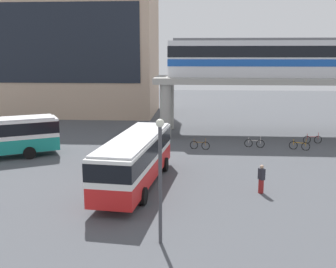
{
  "coord_description": "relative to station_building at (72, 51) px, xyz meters",
  "views": [
    {
      "loc": [
        4.52,
        -23.92,
        8.23
      ],
      "look_at": [
        2.38,
        6.12,
        2.2
      ],
      "focal_mm": 42.52,
      "sensor_mm": 36.0,
      "label": 1
    }
  ],
  "objects": [
    {
      "name": "bicycle_red",
      "position": [
        28.38,
        -17.82,
        -8.39
      ],
      "size": [
        1.79,
        0.23,
        1.04
      ],
      "color": "black",
      "rests_on": "ground_plane"
    },
    {
      "name": "ground_plane",
      "position": [
        12.85,
        -21.44,
        -8.75
      ],
      "size": [
        120.0,
        120.0,
        0.0
      ],
      "primitive_type": "plane",
      "color": "#47494F"
    },
    {
      "name": "train",
      "position": [
        27.33,
        -13.91,
        -0.79
      ],
      "size": [
        25.75,
        2.96,
        3.84
      ],
      "color": "silver",
      "rests_on": "elevated_platform"
    },
    {
      "name": "bicycle_orange",
      "position": [
        26.49,
        -20.57,
        -8.39
      ],
      "size": [
        1.69,
        0.7,
        1.04
      ],
      "color": "black",
      "rests_on": "ground_plane"
    },
    {
      "name": "station_building",
      "position": [
        0.0,
        0.0,
        0.0
      ],
      "size": [
        23.15,
        12.17,
        17.5
      ],
      "color": "tan",
      "rests_on": "ground_plane"
    },
    {
      "name": "elevated_platform",
      "position": [
        27.59,
        -13.91,
        -3.62
      ],
      "size": [
        28.89,
        6.64,
        5.99
      ],
      "color": "#9E9B93",
      "rests_on": "ground_plane"
    },
    {
      "name": "bus_main",
      "position": [
        13.61,
        -31.32,
        -6.76
      ],
      "size": [
        3.71,
        11.25,
        3.22
      ],
      "color": "red",
      "rests_on": "ground_plane"
    },
    {
      "name": "bicycle_brown",
      "position": [
        17.74,
        -20.98,
        -8.39
      ],
      "size": [
        1.76,
        0.47,
        1.04
      ],
      "color": "black",
      "rests_on": "ground_plane"
    },
    {
      "name": "bicycle_silver",
      "position": [
        22.67,
        -19.88,
        -8.39
      ],
      "size": [
        1.78,
        0.33,
        1.04
      ],
      "color": "black",
      "rests_on": "ground_plane"
    },
    {
      "name": "lamp_post",
      "position": [
        15.87,
        -39.01,
        -5.41
      ],
      "size": [
        0.36,
        0.36,
        5.59
      ],
      "color": "#3F3F44",
      "rests_on": "ground_plane"
    },
    {
      "name": "pedestrian_near_building",
      "position": [
        21.35,
        -32.1,
        -7.92
      ],
      "size": [
        0.42,
        0.48,
        1.76
      ],
      "color": "maroon",
      "rests_on": "ground_plane"
    }
  ]
}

